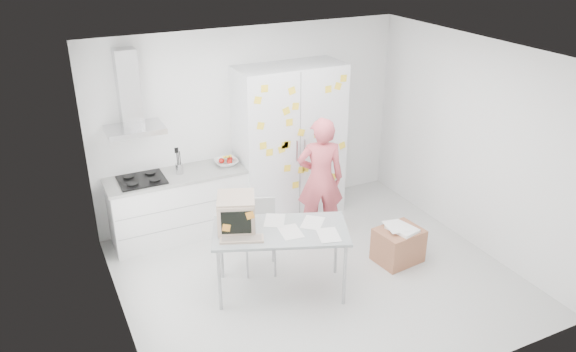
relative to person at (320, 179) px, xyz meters
name	(u,v)px	position (x,y,z in m)	size (l,w,h in m)	color
floor	(317,278)	(-0.51, -0.87, -0.86)	(4.50, 4.00, 0.02)	silver
walls	(291,154)	(-0.51, -0.15, 0.50)	(4.52, 4.01, 2.70)	white
ceiling	(322,56)	(-0.51, -0.87, 1.85)	(4.50, 4.00, 0.02)	white
counter_run	(179,205)	(-1.71, 0.83, -0.38)	(1.84, 0.63, 1.28)	white
range_hood	(130,100)	(-2.16, 0.96, 1.11)	(0.70, 0.48, 1.01)	silver
tall_cabinet	(290,142)	(-0.06, 0.80, 0.25)	(1.50, 0.68, 2.20)	silver
person	(320,179)	(0.00, 0.00, 0.00)	(0.62, 0.41, 1.70)	#CE5059
desk	(253,221)	(-1.29, -0.76, 0.06)	(1.68, 1.26, 1.20)	gray
chair	(260,231)	(-1.03, -0.36, -0.34)	(0.53, 0.53, 0.91)	#ABABA9
cardboard_box	(398,245)	(0.59, -0.99, -0.62)	(0.60, 0.51, 0.49)	#A96A49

